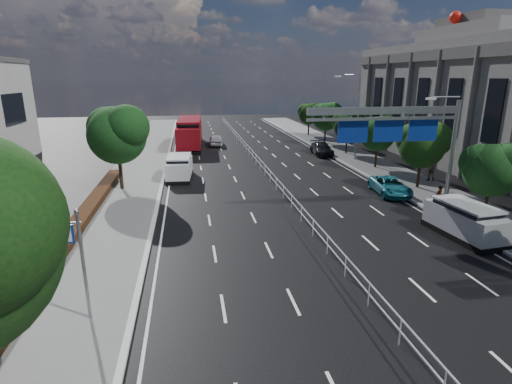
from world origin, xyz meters
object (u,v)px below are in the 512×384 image
object	(u,v)px
parked_car_teal	(390,186)
parked_car_dark	(322,149)
near_car_dark	(190,130)
pedestrian_a	(438,197)
pedestrian_b	(430,170)
overhead_gantry	(401,126)
toilet_sign	(67,248)
white_minivan	(180,167)
silver_minivan	(465,221)
near_car_silver	(216,140)
red_bus	(190,132)

from	to	relation	value
parked_car_teal	parked_car_dark	distance (m)	16.18
near_car_dark	pedestrian_a	bearing A→B (deg)	112.21
near_car_dark	pedestrian_b	distance (m)	37.39
near_car_dark	parked_car_teal	world-z (taller)	near_car_dark
overhead_gantry	near_car_dark	xyz separation A→B (m)	(-13.20, 37.97, -4.88)
near_car_dark	pedestrian_a	world-z (taller)	pedestrian_a
toilet_sign	parked_car_dark	xyz separation A→B (m)	(19.25, 29.66, -2.26)
toilet_sign	pedestrian_b	distance (m)	29.39
white_minivan	toilet_sign	bearing A→B (deg)	-95.07
silver_minivan	parked_car_teal	xyz separation A→B (m)	(0.00, 8.53, -0.32)
near_car_dark	silver_minivan	xyz separation A→B (m)	(14.76, -43.07, 0.23)
white_minivan	parked_car_dark	distance (m)	18.07
near_car_silver	parked_car_dark	size ratio (longest dim) A/B	0.90
parked_car_teal	pedestrian_a	bearing A→B (deg)	-66.87
red_bus	silver_minivan	size ratio (longest dim) A/B	2.47
parked_car_dark	silver_minivan	bearing A→B (deg)	-86.30
red_bus	pedestrian_b	world-z (taller)	red_bus
near_car_silver	pedestrian_a	size ratio (longest dim) A/B	2.72
overhead_gantry	white_minivan	world-z (taller)	overhead_gantry
parked_car_teal	near_car_silver	bearing A→B (deg)	120.75
white_minivan	pedestrian_a	world-z (taller)	white_minivan
near_car_silver	near_car_dark	world-z (taller)	near_car_dark
near_car_silver	silver_minivan	bearing A→B (deg)	112.94
parked_car_teal	pedestrian_a	xyz separation A→B (m)	(1.30, -4.10, 0.28)
near_car_silver	parked_car_teal	distance (m)	26.98
silver_minivan	pedestrian_a	world-z (taller)	silver_minivan
near_car_silver	pedestrian_a	distance (m)	31.25
red_bus	near_car_dark	distance (m)	10.54
overhead_gantry	white_minivan	distance (m)	18.58
toilet_sign	overhead_gantry	bearing A→B (deg)	29.60
overhead_gantry	pedestrian_b	size ratio (longest dim) A/B	5.75
white_minivan	near_car_silver	size ratio (longest dim) A/B	1.13
red_bus	overhead_gantry	bearing A→B (deg)	-61.38
near_car_dark	silver_minivan	bearing A→B (deg)	108.56
white_minivan	near_car_dark	xyz separation A→B (m)	(1.09, 27.02, -0.27)
parked_car_teal	pedestrian_a	distance (m)	4.31
pedestrian_b	overhead_gantry	bearing A→B (deg)	60.94
toilet_sign	red_bus	world-z (taller)	toilet_sign
pedestrian_b	parked_car_dark	bearing A→B (deg)	-51.47
near_car_silver	pedestrian_a	xyz separation A→B (m)	(12.79, -28.52, 0.20)
parked_car_teal	near_car_dark	bearing A→B (deg)	118.69
red_bus	parked_car_teal	world-z (taller)	red_bus
toilet_sign	near_car_silver	xyz separation A→B (m)	(7.77, 37.89, -2.22)
silver_minivan	pedestrian_b	size ratio (longest dim) A/B	2.74
near_car_dark	parked_car_dark	size ratio (longest dim) A/B	0.93
near_car_dark	parked_car_dark	world-z (taller)	near_car_dark
near_car_dark	parked_car_teal	size ratio (longest dim) A/B	0.96
red_bus	near_car_silver	xyz separation A→B (m)	(3.28, 0.35, -1.13)
parked_car_teal	toilet_sign	bearing A→B (deg)	-139.45
red_bus	white_minivan	bearing A→B (deg)	-90.79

